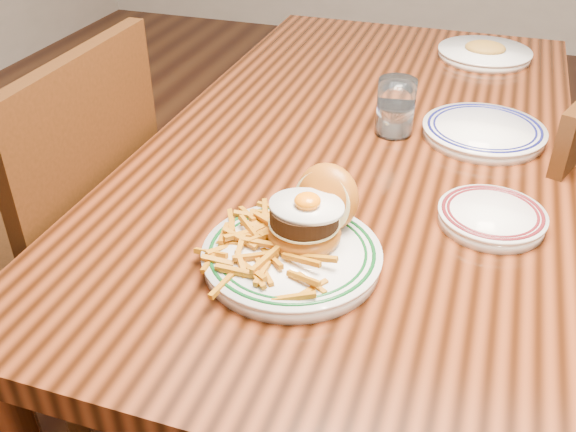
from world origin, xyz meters
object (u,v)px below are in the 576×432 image
(chair_left, at_px, (58,254))
(main_plate, at_px, (298,240))
(table, at_px, (361,173))
(side_plate, at_px, (492,216))

(chair_left, height_order, main_plate, chair_left)
(chair_left, xyz_separation_m, main_plate, (0.58, -0.13, 0.26))
(table, xyz_separation_m, side_plate, (0.28, -0.26, 0.10))
(table, height_order, side_plate, side_plate)
(main_plate, distance_m, side_plate, 0.34)
(main_plate, xyz_separation_m, side_plate, (0.28, 0.20, -0.02))
(table, relative_size, chair_left, 1.63)
(main_plate, bearing_deg, chair_left, -176.86)
(chair_left, distance_m, main_plate, 0.65)
(table, bearing_deg, chair_left, -151.46)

